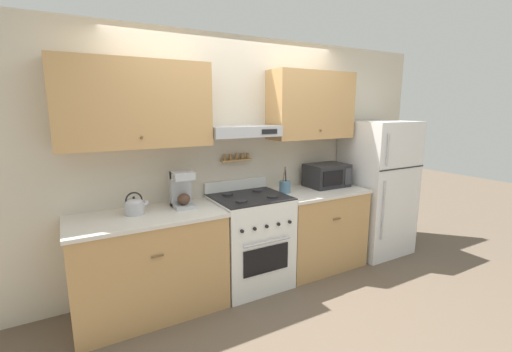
{
  "coord_description": "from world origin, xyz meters",
  "views": [
    {
      "loc": [
        -1.59,
        -2.6,
        1.82
      ],
      "look_at": [
        0.04,
        0.28,
        1.16
      ],
      "focal_mm": 24.0,
      "sensor_mm": 36.0,
      "label": 1
    }
  ],
  "objects_px": {
    "microwave": "(327,175)",
    "coffee_maker": "(182,189)",
    "tea_kettle": "(135,206)",
    "utensil_crock": "(285,186)",
    "stove_range": "(250,240)",
    "refrigerator": "(377,187)"
  },
  "relations": [
    {
      "from": "microwave",
      "to": "coffee_maker",
      "type": "bearing_deg",
      "value": 179.58
    },
    {
      "from": "tea_kettle",
      "to": "utensil_crock",
      "type": "distance_m",
      "value": 1.58
    },
    {
      "from": "stove_range",
      "to": "tea_kettle",
      "type": "xyz_separation_m",
      "value": [
        -1.1,
        0.07,
        0.51
      ]
    },
    {
      "from": "stove_range",
      "to": "coffee_maker",
      "type": "distance_m",
      "value": 0.9
    },
    {
      "from": "microwave",
      "to": "utensil_crock",
      "type": "height_order",
      "value": "utensil_crock"
    },
    {
      "from": "tea_kettle",
      "to": "microwave",
      "type": "distance_m",
      "value": 2.18
    },
    {
      "from": "refrigerator",
      "to": "utensil_crock",
      "type": "distance_m",
      "value": 1.36
    },
    {
      "from": "microwave",
      "to": "stove_range",
      "type": "bearing_deg",
      "value": -175.34
    },
    {
      "from": "tea_kettle",
      "to": "coffee_maker",
      "type": "bearing_deg",
      "value": 4.03
    },
    {
      "from": "tea_kettle",
      "to": "utensil_crock",
      "type": "relative_size",
      "value": 0.74
    },
    {
      "from": "microwave",
      "to": "utensil_crock",
      "type": "distance_m",
      "value": 0.61
    },
    {
      "from": "stove_range",
      "to": "coffee_maker",
      "type": "height_order",
      "value": "coffee_maker"
    },
    {
      "from": "stove_range",
      "to": "refrigerator",
      "type": "height_order",
      "value": "refrigerator"
    },
    {
      "from": "coffee_maker",
      "to": "microwave",
      "type": "distance_m",
      "value": 1.75
    },
    {
      "from": "refrigerator",
      "to": "utensil_crock",
      "type": "xyz_separation_m",
      "value": [
        -1.35,
        0.09,
        0.15
      ]
    },
    {
      "from": "tea_kettle",
      "to": "utensil_crock",
      "type": "xyz_separation_m",
      "value": [
        1.58,
        0.0,
        -0.01
      ]
    },
    {
      "from": "stove_range",
      "to": "coffee_maker",
      "type": "bearing_deg",
      "value": 171.36
    },
    {
      "from": "tea_kettle",
      "to": "utensil_crock",
      "type": "height_order",
      "value": "utensil_crock"
    },
    {
      "from": "coffee_maker",
      "to": "microwave",
      "type": "bearing_deg",
      "value": -0.42
    },
    {
      "from": "coffee_maker",
      "to": "microwave",
      "type": "xyz_separation_m",
      "value": [
        1.75,
        -0.01,
        -0.04
      ]
    },
    {
      "from": "tea_kettle",
      "to": "coffee_maker",
      "type": "height_order",
      "value": "coffee_maker"
    },
    {
      "from": "stove_range",
      "to": "coffee_maker",
      "type": "relative_size",
      "value": 3.14
    }
  ]
}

